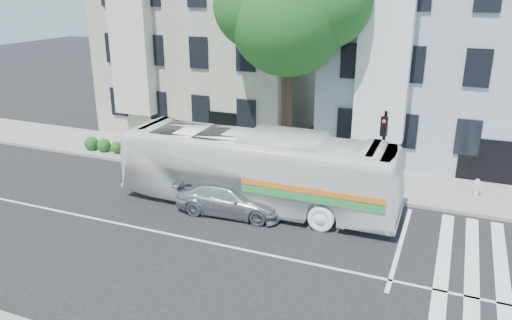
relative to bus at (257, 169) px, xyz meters
The scene contains 10 objects.
ground 4.03m from the bus, 96.54° to the right, with size 120.00×120.00×0.00m, color black.
sidewalk_far 4.63m from the bus, 95.53° to the left, with size 80.00×4.00×0.15m, color gray.
building_left 14.09m from the bus, 123.20° to the left, with size 12.00×10.00×11.00m, color #999A81.
building_right 13.67m from the bus, 59.87° to the left, with size 12.00×10.00×11.00m, color #9DAABB.
street_tree 8.02m from the bus, 94.07° to the left, with size 7.30×5.90×11.10m.
bus is the anchor object (origin of this frame).
sedan 1.62m from the bus, 124.54° to the right, with size 4.53×1.84×1.32m, color silver.
hedge 7.80m from the bus, 156.00° to the left, with size 8.50×0.84×0.70m, color #225B1D, non-canonical shape.
traffic_signal 5.32m from the bus, 25.86° to the left, with size 0.42×0.52×4.02m.
fire_hydrant 9.67m from the bus, 26.79° to the left, with size 0.42×0.25×0.78m.
Camera 1 is at (7.78, -14.26, 8.85)m, focal length 35.00 mm.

